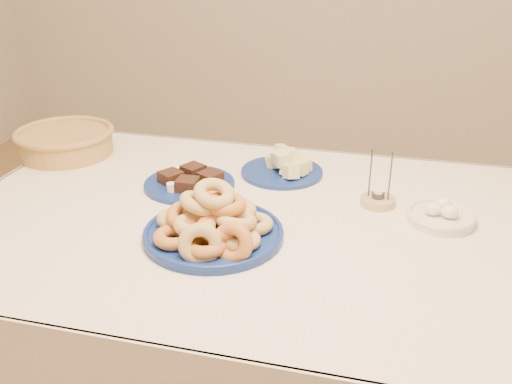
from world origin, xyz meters
TOP-DOWN VIEW (x-y plane):
  - dining_table at (0.00, 0.00)m, footprint 1.71×1.11m
  - donut_platter at (-0.09, -0.14)m, footprint 0.42×0.42m
  - melon_plate at (0.00, 0.31)m, footprint 0.29×0.29m
  - brownie_plate at (-0.26, 0.15)m, footprint 0.36×0.36m
  - wicker_basket at (-0.77, 0.30)m, footprint 0.37×0.37m
  - candle_holder at (0.30, 0.16)m, footprint 0.12×0.12m
  - egg_bowl at (0.47, 0.10)m, footprint 0.19×0.19m

SIDE VIEW (x-z plane):
  - dining_table at x=0.00m, z-range 0.27..1.02m
  - brownie_plate at x=-0.26m, z-range 0.74..0.79m
  - candle_holder at x=0.30m, z-range 0.68..0.85m
  - egg_bowl at x=0.47m, z-range 0.74..0.80m
  - melon_plate at x=0.00m, z-range 0.73..0.82m
  - donut_platter at x=-0.09m, z-range 0.71..0.87m
  - wicker_basket at x=-0.77m, z-range 0.75..0.84m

